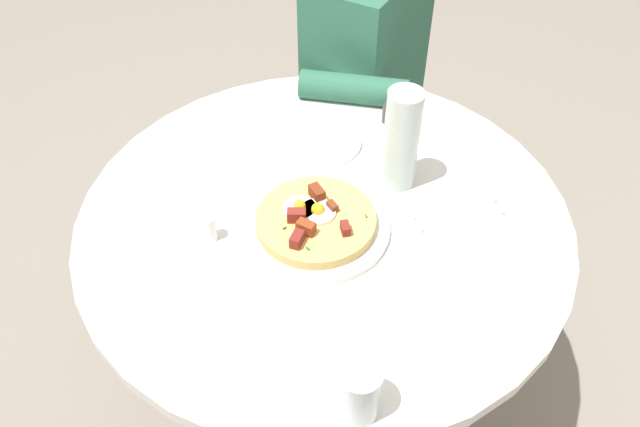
# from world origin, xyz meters

# --- Properties ---
(ground_plane) EXTENTS (6.00, 6.00, 0.00)m
(ground_plane) POSITION_xyz_m (0.00, 0.00, 0.00)
(ground_plane) COLOR gray
(dining_table) EXTENTS (0.99, 0.99, 0.72)m
(dining_table) POSITION_xyz_m (0.00, 0.00, 0.55)
(dining_table) COLOR silver
(dining_table) RESTS_ON ground_plane
(person_seated) EXTENTS (0.53, 0.36, 1.14)m
(person_seated) POSITION_xyz_m (0.64, 0.22, 0.51)
(person_seated) COLOR #2D2D33
(person_seated) RESTS_ON ground_plane
(pizza_plate) EXTENTS (0.29, 0.29, 0.01)m
(pizza_plate) POSITION_xyz_m (-0.05, -0.01, 0.73)
(pizza_plate) COLOR silver
(pizza_plate) RESTS_ON dining_table
(breakfast_pizza) EXTENTS (0.23, 0.23, 0.05)m
(breakfast_pizza) POSITION_xyz_m (-0.05, -0.01, 0.75)
(breakfast_pizza) COLOR tan
(breakfast_pizza) RESTS_ON pizza_plate
(bread_plate) EXTENTS (0.17, 0.17, 0.01)m
(bread_plate) POSITION_xyz_m (0.19, 0.11, 0.73)
(bread_plate) COLOR white
(bread_plate) RESTS_ON dining_table
(napkin) EXTENTS (0.22, 0.22, 0.00)m
(napkin) POSITION_xyz_m (0.12, -0.24, 0.72)
(napkin) COLOR white
(napkin) RESTS_ON dining_table
(fork) EXTENTS (0.14, 0.14, 0.00)m
(fork) POSITION_xyz_m (0.14, -0.23, 0.73)
(fork) COLOR silver
(fork) RESTS_ON napkin
(knife) EXTENTS (0.14, 0.14, 0.00)m
(knife) POSITION_xyz_m (0.11, -0.25, 0.73)
(knife) COLOR silver
(knife) RESTS_ON napkin
(water_glass) EXTENTS (0.07, 0.07, 0.10)m
(water_glass) POSITION_xyz_m (-0.35, -0.25, 0.77)
(water_glass) COLOR silver
(water_glass) RESTS_ON dining_table
(water_bottle) EXTENTS (0.07, 0.07, 0.22)m
(water_bottle) POSITION_xyz_m (0.16, -0.09, 0.83)
(water_bottle) COLOR silver
(water_bottle) RESTS_ON dining_table
(salt_shaker) EXTENTS (0.03, 0.03, 0.05)m
(salt_shaker) POSITION_xyz_m (-0.17, 0.16, 0.75)
(salt_shaker) COLOR white
(salt_shaker) RESTS_ON dining_table
(pepper_shaker) EXTENTS (0.03, 0.03, 0.05)m
(pepper_shaker) POSITION_xyz_m (0.34, 0.02, 0.75)
(pepper_shaker) COLOR #3F3833
(pepper_shaker) RESTS_ON dining_table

